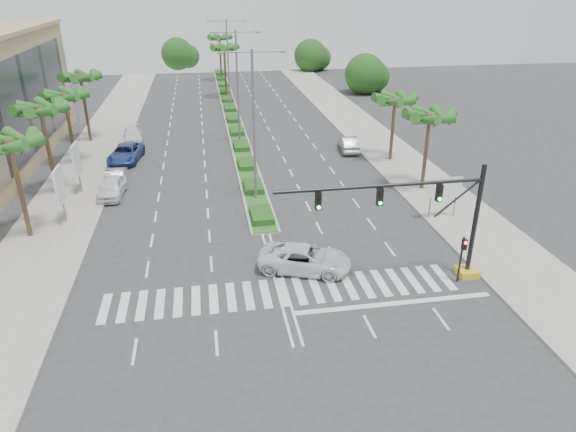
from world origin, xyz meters
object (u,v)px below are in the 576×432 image
at_px(car_parked_a, 112,187).
at_px(car_right, 349,144).
at_px(car_parked_c, 126,153).
at_px(car_parked_d, 133,135).
at_px(car_crossing, 305,259).
at_px(car_parked_b, 115,180).

relative_size(car_parked_a, car_right, 1.00).
bearing_deg(car_parked_c, car_parked_d, 98.38).
height_order(car_crossing, car_right, car_crossing).
distance_m(car_parked_a, car_right, 24.69).
bearing_deg(car_crossing, car_parked_b, 59.60).
distance_m(car_parked_a, car_parked_b, 1.96).
xyz_separation_m(car_parked_a, car_crossing, (13.58, -14.60, -0.02)).
bearing_deg(car_parked_c, car_right, 6.62).
height_order(car_parked_b, car_crossing, car_crossing).
bearing_deg(car_crossing, car_parked_d, 43.81).
height_order(car_parked_d, car_crossing, car_crossing).
height_order(car_parked_a, car_parked_b, car_parked_a).
bearing_deg(car_right, car_parked_b, 24.37).
distance_m(car_parked_c, car_right, 22.96).
relative_size(car_parked_c, car_right, 1.21).
xyz_separation_m(car_parked_c, car_parked_d, (-0.08, 7.19, -0.10)).
bearing_deg(car_parked_d, car_parked_b, -96.27).
distance_m(car_parked_d, car_crossing, 33.97).
height_order(car_parked_c, car_parked_d, car_parked_c).
bearing_deg(car_right, car_parked_a, 28.73).
height_order(car_parked_a, car_parked_c, car_parked_a).
xyz_separation_m(car_parked_b, car_right, (23.04, 6.93, 0.04)).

